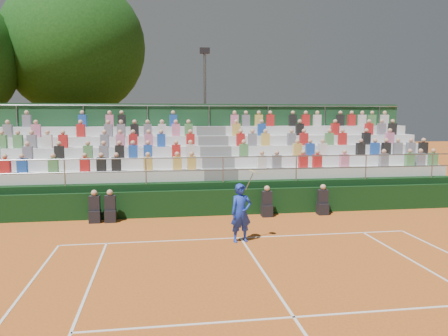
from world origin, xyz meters
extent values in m
plane|color=#C35F20|center=(0.00, 0.00, 0.00)|extent=(90.00, 90.00, 0.00)
cube|color=white|center=(0.00, 0.00, 0.01)|extent=(11.00, 0.06, 0.01)
cube|color=white|center=(0.00, -3.20, 0.01)|extent=(0.06, 6.40, 0.01)
cube|color=white|center=(0.00, -5.49, 0.01)|extent=(8.22, 0.06, 0.01)
cube|color=black|center=(0.00, 3.20, 0.50)|extent=(20.00, 0.15, 1.00)
cube|color=black|center=(-4.82, 2.75, 0.22)|extent=(0.40, 0.40, 0.44)
cube|color=black|center=(-4.82, 2.75, 0.70)|extent=(0.38, 0.25, 0.55)
sphere|color=tan|center=(-4.82, 2.75, 1.08)|extent=(0.22, 0.22, 0.22)
cube|color=black|center=(-4.27, 2.75, 0.22)|extent=(0.40, 0.40, 0.44)
cube|color=black|center=(-4.27, 2.75, 0.70)|extent=(0.38, 0.25, 0.55)
sphere|color=tan|center=(-4.27, 2.75, 1.08)|extent=(0.22, 0.22, 0.22)
cube|color=black|center=(1.54, 2.75, 0.22)|extent=(0.40, 0.40, 0.44)
cube|color=black|center=(1.54, 2.75, 0.70)|extent=(0.38, 0.25, 0.55)
sphere|color=tan|center=(1.54, 2.75, 1.08)|extent=(0.22, 0.22, 0.22)
cube|color=black|center=(3.77, 2.75, 0.22)|extent=(0.40, 0.40, 0.44)
cube|color=black|center=(3.77, 2.75, 0.70)|extent=(0.38, 0.25, 0.55)
sphere|color=tan|center=(3.77, 2.75, 1.08)|extent=(0.22, 0.22, 0.22)
cube|color=black|center=(0.00, 6.30, 0.60)|extent=(20.00, 5.20, 1.20)
cube|color=silver|center=(-5.35, 4.62, 1.41)|extent=(9.30, 0.85, 0.42)
cube|color=silver|center=(5.35, 4.62, 1.41)|extent=(9.30, 0.85, 0.42)
cube|color=slate|center=(0.00, 4.62, 1.41)|extent=(1.40, 0.85, 0.42)
cube|color=silver|center=(-5.35, 5.47, 1.83)|extent=(9.30, 0.85, 0.42)
cube|color=silver|center=(5.35, 5.47, 1.83)|extent=(9.30, 0.85, 0.42)
cube|color=slate|center=(0.00, 5.47, 1.83)|extent=(1.40, 0.85, 0.42)
cube|color=silver|center=(-5.35, 6.33, 2.25)|extent=(9.30, 0.85, 0.42)
cube|color=silver|center=(5.35, 6.33, 2.25)|extent=(9.30, 0.85, 0.42)
cube|color=slate|center=(0.00, 6.33, 2.25)|extent=(1.40, 0.85, 0.42)
cube|color=silver|center=(-5.35, 7.17, 2.67)|extent=(9.30, 0.85, 0.42)
cube|color=silver|center=(5.35, 7.17, 2.67)|extent=(9.30, 0.85, 0.42)
cube|color=slate|center=(0.00, 7.17, 2.67)|extent=(1.40, 0.85, 0.42)
cube|color=silver|center=(-5.35, 8.03, 3.09)|extent=(9.30, 0.85, 0.42)
cube|color=silver|center=(5.35, 8.03, 3.09)|extent=(9.30, 0.85, 0.42)
cube|color=slate|center=(0.00, 8.03, 3.09)|extent=(1.40, 0.85, 0.42)
cube|color=#194223|center=(0.00, 8.55, 2.20)|extent=(20.00, 0.12, 4.40)
cylinder|color=gray|center=(0.00, 3.75, 2.20)|extent=(20.00, 0.05, 0.05)
cylinder|color=gray|center=(0.00, 8.45, 4.30)|extent=(20.00, 0.05, 0.05)
cube|color=red|center=(-8.32, 4.47, 1.90)|extent=(0.36, 0.24, 0.56)
cube|color=#1E4CB2|center=(-7.71, 4.47, 1.90)|extent=(0.36, 0.24, 0.56)
cube|color=#4C8C4C|center=(-6.56, 4.47, 1.90)|extent=(0.36, 0.24, 0.56)
cube|color=red|center=(-5.38, 4.47, 1.90)|extent=(0.36, 0.24, 0.56)
cube|color=black|center=(-4.75, 4.47, 1.90)|extent=(0.36, 0.24, 0.56)
cube|color=black|center=(-4.17, 4.47, 1.90)|extent=(0.36, 0.24, 0.56)
cube|color=gold|center=(-2.93, 4.47, 1.90)|extent=(0.36, 0.24, 0.56)
cube|color=gold|center=(-1.76, 4.47, 1.90)|extent=(0.36, 0.24, 0.56)
cube|color=gold|center=(-1.18, 4.47, 1.90)|extent=(0.36, 0.24, 0.56)
cube|color=slate|center=(-7.72, 5.32, 2.32)|extent=(0.36, 0.24, 0.56)
cube|color=black|center=(-6.51, 5.32, 2.32)|extent=(0.36, 0.24, 0.56)
cube|color=#4C8C4C|center=(-5.37, 5.32, 2.32)|extent=(0.36, 0.24, 0.56)
cube|color=slate|center=(-4.74, 5.32, 2.32)|extent=(0.36, 0.24, 0.56)
cube|color=black|center=(-4.11, 5.32, 2.32)|extent=(0.36, 0.24, 0.56)
cube|color=#1E4CB2|center=(-3.56, 5.32, 2.32)|extent=(0.36, 0.24, 0.56)
cube|color=#1E4CB2|center=(-2.95, 5.32, 2.32)|extent=(0.36, 0.24, 0.56)
cube|color=red|center=(-1.77, 5.32, 2.32)|extent=(0.36, 0.24, 0.56)
cube|color=silver|center=(-1.17, 5.32, 2.32)|extent=(0.36, 0.24, 0.56)
cube|color=#4C8C4C|center=(-8.95, 6.17, 2.74)|extent=(0.36, 0.24, 0.56)
cube|color=#4C8C4C|center=(-8.32, 6.17, 2.74)|extent=(0.36, 0.24, 0.56)
cube|color=slate|center=(-7.77, 6.17, 2.74)|extent=(0.36, 0.24, 0.56)
cube|color=silver|center=(-7.13, 6.17, 2.74)|extent=(0.36, 0.24, 0.56)
cube|color=red|center=(-6.51, 6.17, 2.74)|extent=(0.36, 0.24, 0.56)
cube|color=slate|center=(-4.79, 6.17, 2.74)|extent=(0.36, 0.24, 0.56)
cube|color=pink|center=(-4.14, 6.17, 2.74)|extent=(0.36, 0.24, 0.56)
cube|color=red|center=(-3.59, 6.17, 2.74)|extent=(0.36, 0.24, 0.56)
cube|color=pink|center=(-2.92, 6.17, 2.74)|extent=(0.36, 0.24, 0.56)
cube|color=#1E4CB2|center=(-2.38, 6.17, 2.74)|extent=(0.36, 0.24, 0.56)
cube|color=red|center=(-1.10, 6.17, 2.74)|extent=(0.36, 0.24, 0.56)
cube|color=slate|center=(-8.96, 7.02, 3.16)|extent=(0.36, 0.24, 0.56)
cube|color=pink|center=(-7.80, 7.02, 3.16)|extent=(0.36, 0.24, 0.56)
cube|color=red|center=(-5.91, 7.02, 3.16)|extent=(0.36, 0.24, 0.56)
cube|color=slate|center=(-4.71, 7.02, 3.16)|extent=(0.36, 0.24, 0.56)
cube|color=slate|center=(-4.15, 7.02, 3.16)|extent=(0.36, 0.24, 0.56)
cube|color=black|center=(-3.56, 7.02, 3.16)|extent=(0.36, 0.24, 0.56)
cube|color=slate|center=(-2.98, 7.02, 3.16)|extent=(0.36, 0.24, 0.56)
cube|color=silver|center=(-2.33, 7.02, 3.16)|extent=(0.36, 0.24, 0.56)
cube|color=pink|center=(-1.70, 7.02, 3.16)|extent=(0.36, 0.24, 0.56)
cube|color=#4C8C4C|center=(-1.12, 7.02, 3.16)|extent=(0.36, 0.24, 0.56)
cube|color=slate|center=(-8.40, 7.88, 3.58)|extent=(0.36, 0.24, 0.56)
cube|color=#1E4CB2|center=(-5.96, 7.88, 3.58)|extent=(0.36, 0.24, 0.56)
cube|color=pink|center=(-4.73, 7.88, 3.58)|extent=(0.36, 0.24, 0.56)
cube|color=black|center=(-4.19, 7.88, 3.58)|extent=(0.36, 0.24, 0.56)
cube|color=#1E4CB2|center=(-1.79, 7.88, 3.58)|extent=(0.36, 0.24, 0.56)
cube|color=silver|center=(1.74, 4.47, 1.90)|extent=(0.36, 0.24, 0.56)
cube|color=slate|center=(2.38, 4.47, 1.90)|extent=(0.36, 0.24, 0.56)
cube|color=red|center=(3.53, 4.47, 1.90)|extent=(0.36, 0.24, 0.56)
cube|color=red|center=(4.15, 4.47, 1.90)|extent=(0.36, 0.24, 0.56)
cube|color=pink|center=(5.37, 4.47, 1.90)|extent=(0.36, 0.24, 0.56)
cube|color=slate|center=(7.17, 4.47, 1.90)|extent=(0.36, 0.24, 0.56)
cube|color=#4C8C4C|center=(8.39, 4.47, 1.90)|extent=(0.36, 0.24, 0.56)
cube|color=slate|center=(8.90, 4.47, 1.90)|extent=(0.36, 0.24, 0.56)
cube|color=#4C8C4C|center=(9.51, 4.47, 1.90)|extent=(0.36, 0.24, 0.56)
cube|color=#4C8C4C|center=(1.14, 5.32, 2.32)|extent=(0.36, 0.24, 0.56)
cube|color=gold|center=(3.54, 5.32, 2.32)|extent=(0.36, 0.24, 0.56)
cube|color=#1E4CB2|center=(4.13, 5.32, 2.32)|extent=(0.36, 0.24, 0.56)
cube|color=silver|center=(4.70, 5.32, 2.32)|extent=(0.36, 0.24, 0.56)
cube|color=black|center=(6.50, 5.32, 2.32)|extent=(0.36, 0.24, 0.56)
cube|color=#1E4CB2|center=(7.19, 5.32, 2.32)|extent=(0.36, 0.24, 0.56)
cube|color=black|center=(7.73, 5.32, 2.32)|extent=(0.36, 0.24, 0.56)
cube|color=slate|center=(8.30, 5.32, 2.32)|extent=(0.36, 0.24, 0.56)
cube|color=slate|center=(8.95, 5.32, 2.32)|extent=(0.36, 0.24, 0.56)
cube|color=black|center=(9.57, 5.32, 2.32)|extent=(0.36, 0.24, 0.56)
cube|color=red|center=(1.16, 6.17, 2.74)|extent=(0.36, 0.24, 0.56)
cube|color=slate|center=(1.71, 6.17, 2.74)|extent=(0.36, 0.24, 0.56)
cube|color=gold|center=(2.31, 6.17, 2.74)|extent=(0.36, 0.24, 0.56)
cube|color=slate|center=(3.53, 6.17, 2.74)|extent=(0.36, 0.24, 0.56)
cube|color=red|center=(4.12, 6.17, 2.74)|extent=(0.36, 0.24, 0.56)
cube|color=#4C8C4C|center=(5.35, 6.17, 2.74)|extent=(0.36, 0.24, 0.56)
cube|color=red|center=(5.99, 6.17, 2.74)|extent=(0.36, 0.24, 0.56)
cube|color=black|center=(7.18, 6.17, 2.74)|extent=(0.36, 0.24, 0.56)
cube|color=pink|center=(8.36, 6.17, 2.74)|extent=(0.36, 0.24, 0.56)
cube|color=gold|center=(1.11, 7.02, 3.16)|extent=(0.36, 0.24, 0.56)
cube|color=#1E4CB2|center=(2.33, 7.02, 3.16)|extent=(0.36, 0.24, 0.56)
cube|color=black|center=(4.20, 7.02, 3.16)|extent=(0.36, 0.24, 0.56)
cube|color=red|center=(5.98, 7.02, 3.16)|extent=(0.36, 0.24, 0.56)
cube|color=red|center=(7.73, 7.02, 3.16)|extent=(0.36, 0.24, 0.56)
cube|color=slate|center=(8.39, 7.02, 3.16)|extent=(0.36, 0.24, 0.56)
cube|color=black|center=(8.96, 7.02, 3.16)|extent=(0.36, 0.24, 0.56)
cube|color=pink|center=(1.18, 7.88, 3.58)|extent=(0.36, 0.24, 0.56)
cube|color=slate|center=(1.74, 7.88, 3.58)|extent=(0.36, 0.24, 0.56)
cube|color=gold|center=(2.39, 7.88, 3.58)|extent=(0.36, 0.24, 0.56)
cube|color=red|center=(2.96, 7.88, 3.58)|extent=(0.36, 0.24, 0.56)
cube|color=black|center=(4.11, 7.88, 3.58)|extent=(0.36, 0.24, 0.56)
cube|color=red|center=(4.78, 7.88, 3.58)|extent=(0.36, 0.24, 0.56)
cube|color=silver|center=(5.38, 7.88, 3.58)|extent=(0.36, 0.24, 0.56)
cube|color=black|center=(6.60, 7.88, 3.58)|extent=(0.36, 0.24, 0.56)
cube|color=red|center=(7.20, 7.88, 3.58)|extent=(0.36, 0.24, 0.56)
cube|color=silver|center=(7.77, 7.88, 3.58)|extent=(0.36, 0.24, 0.56)
cube|color=#4C8C4C|center=(8.30, 7.88, 3.58)|extent=(0.36, 0.24, 0.56)
cube|color=silver|center=(8.99, 7.88, 3.58)|extent=(0.36, 0.24, 0.56)
imported|color=#1934BB|center=(-0.06, -0.38, 0.90)|extent=(0.71, 0.53, 1.79)
cylinder|color=gray|center=(0.19, -0.38, 1.85)|extent=(0.26, 0.03, 0.51)
cylinder|color=#E5D866|center=(0.34, -0.38, 2.15)|extent=(0.26, 0.28, 0.14)
cylinder|color=#352213|center=(-7.27, 13.91, 2.27)|extent=(0.50, 0.50, 4.54)
sphere|color=#11380F|center=(-7.27, 13.91, 7.81)|extent=(8.17, 8.17, 8.17)
cylinder|color=gray|center=(0.37, 13.83, 3.77)|extent=(0.16, 0.16, 7.55)
cube|color=black|center=(0.37, 13.83, 7.72)|extent=(0.60, 0.25, 0.35)
camera|label=1|loc=(-2.51, -13.15, 3.86)|focal=35.00mm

